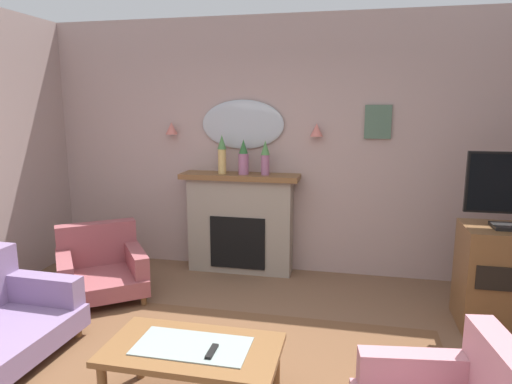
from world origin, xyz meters
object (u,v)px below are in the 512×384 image
object	(u,v)px
mantel_vase_right	(222,154)
potted_plant_small_fern	(83,254)
wall_sconce_left	(171,128)
mantel_vase_left	(265,157)
tv_cabinet	(509,278)
framed_picture	(378,122)
armchair_near_fireplace	(101,267)
tv_remote	(212,352)
wall_mirror	(243,124)
mantel_vase_centre	(243,158)
coffee_table	(192,355)
fireplace	(240,224)
wall_sconce_right	(317,130)

from	to	relation	value
mantel_vase_right	potted_plant_small_fern	size ratio (longest dim) A/B	0.83
wall_sconce_left	potted_plant_small_fern	distance (m)	1.77
mantel_vase_right	mantel_vase_left	xyz separation A→B (m)	(0.50, 0.00, -0.03)
tv_cabinet	framed_picture	bearing A→B (deg)	138.31
wall_sconce_left	armchair_near_fireplace	xyz separation A→B (m)	(-0.37, -1.08, -1.35)
mantel_vase_right	tv_remote	distance (m)	2.76
mantel_vase_right	potted_plant_small_fern	world-z (taller)	mantel_vase_right
mantel_vase_left	tv_cabinet	distance (m)	2.62
tv_remote	wall_mirror	bearing A→B (deg)	99.84
mantel_vase_centre	armchair_near_fireplace	size ratio (longest dim) A/B	0.35
wall_sconce_left	coffee_table	distance (m)	3.11
fireplace	wall_mirror	size ratio (longest dim) A/B	1.42
mantel_vase_left	potted_plant_small_fern	distance (m)	2.36
mantel_vase_centre	framed_picture	xyz separation A→B (m)	(1.45, 0.18, 0.41)
framed_picture	armchair_near_fireplace	xyz separation A→B (m)	(-2.72, -1.14, -1.44)
fireplace	wall_sconce_left	world-z (taller)	wall_sconce_left
wall_sconce_left	tv_cabinet	distance (m)	3.79
fireplace	framed_picture	bearing A→B (deg)	5.77
potted_plant_small_fern	armchair_near_fireplace	bearing A→B (deg)	-42.48
mantel_vase_left	tv_remote	world-z (taller)	mantel_vase_left
wall_sconce_right	coffee_table	size ratio (longest dim) A/B	0.13
mantel_vase_centre	wall_sconce_left	world-z (taller)	wall_sconce_left
mantel_vase_left	wall_mirror	xyz separation A→B (m)	(-0.30, 0.17, 0.35)
mantel_vase_centre	mantel_vase_left	bearing A→B (deg)	0.00
framed_picture	tv_cabinet	bearing A→B (deg)	-41.69
wall_sconce_right	fireplace	bearing A→B (deg)	-173.84
mantel_vase_right	mantel_vase_centre	xyz separation A→B (m)	(0.25, 0.00, -0.04)
armchair_near_fireplace	mantel_vase_left	bearing A→B (deg)	32.21
wall_mirror	mantel_vase_right	bearing A→B (deg)	-139.64
mantel_vase_centre	tv_remote	world-z (taller)	mantel_vase_centre
wall_mirror	tv_remote	size ratio (longest dim) A/B	6.00
armchair_near_fireplace	tv_cabinet	distance (m)	3.84
wall_sconce_right	wall_sconce_left	bearing A→B (deg)	180.00
tv_cabinet	coffee_table	bearing A→B (deg)	-144.40
mantel_vase_centre	potted_plant_small_fern	bearing A→B (deg)	-164.16
wall_mirror	mantel_vase_left	bearing A→B (deg)	-29.54
fireplace	armchair_near_fireplace	size ratio (longest dim) A/B	1.20
tv_remote	mantel_vase_right	bearing A→B (deg)	104.83
wall_sconce_left	tv_cabinet	bearing A→B (deg)	-15.09
wall_mirror	wall_sconce_right	bearing A→B (deg)	-3.37
wall_sconce_left	coffee_table	size ratio (longest dim) A/B	0.13
fireplace	framed_picture	xyz separation A→B (m)	(1.50, 0.15, 1.18)
mantel_vase_centre	wall_mirror	xyz separation A→B (m)	(-0.05, 0.17, 0.37)
coffee_table	tv_remote	xyz separation A→B (m)	(0.15, -0.05, 0.07)
fireplace	armchair_near_fireplace	xyz separation A→B (m)	(-1.22, -0.99, -0.27)
wall_mirror	armchair_near_fireplace	xyz separation A→B (m)	(-1.22, -1.13, -1.40)
mantel_vase_right	wall_mirror	bearing A→B (deg)	40.36
coffee_table	mantel_vase_centre	bearing A→B (deg)	96.25
mantel_vase_centre	potted_plant_small_fern	distance (m)	2.14
framed_picture	coffee_table	world-z (taller)	framed_picture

